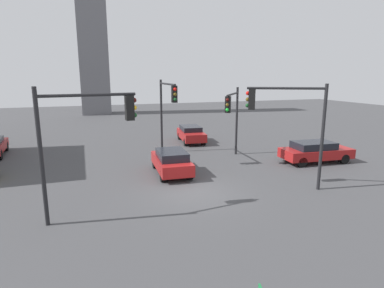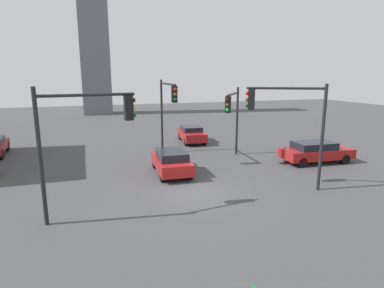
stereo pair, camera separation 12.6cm
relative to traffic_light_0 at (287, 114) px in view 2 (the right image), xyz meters
name	(u,v)px [view 2 (the right image)]	position (x,y,z in m)	size (l,w,h in m)	color
ground_plane	(192,192)	(-4.58, 0.88, -3.78)	(99.38, 99.38, 0.00)	#424244
traffic_light_0	(287,114)	(0.00, 0.00, 0.00)	(3.43, 1.89, 5.25)	black
traffic_light_1	(86,127)	(-9.35, -0.45, -0.07)	(3.73, 0.66, 5.26)	black
traffic_light_2	(167,103)	(-4.12, 7.48, 0.08)	(0.43, 4.55, 5.34)	black
traffic_light_3	(233,110)	(-0.11, 5.82, -0.39)	(2.30, 3.06, 4.82)	black
car_0	(171,161)	(-4.77, 4.15, -3.04)	(2.00, 4.09, 1.40)	maroon
car_1	(192,134)	(-0.78, 12.36, -3.04)	(2.19, 4.21, 1.37)	maroon
car_3	(316,151)	(4.86, 3.51, -3.04)	(4.71, 2.21, 1.39)	maroon
skyline_tower	(92,13)	(-7.48, 36.70, 10.48)	(4.05, 4.05, 28.51)	slate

